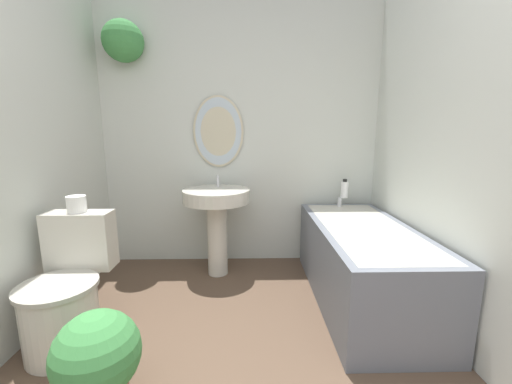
% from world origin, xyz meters
% --- Properties ---
extents(wall_back, '(2.60, 0.33, 2.40)m').
position_xyz_m(wall_back, '(-0.09, 2.41, 1.27)').
color(wall_back, silver).
rests_on(wall_back, ground_plane).
extents(wall_right, '(0.06, 2.51, 2.40)m').
position_xyz_m(wall_right, '(1.27, 1.20, 1.20)').
color(wall_right, silver).
rests_on(wall_right, ground_plane).
extents(toilet, '(0.41, 0.56, 0.74)m').
position_xyz_m(toilet, '(-0.97, 1.17, 0.30)').
color(toilet, beige).
rests_on(toilet, ground_plane).
extents(pedestal_sink, '(0.56, 0.56, 0.85)m').
position_xyz_m(pedestal_sink, '(-0.20, 2.07, 0.56)').
color(pedestal_sink, beige).
rests_on(pedestal_sink, ground_plane).
extents(bathtub, '(0.66, 1.45, 0.63)m').
position_xyz_m(bathtub, '(0.89, 1.62, 0.29)').
color(bathtub, slate).
rests_on(bathtub, ground_plane).
extents(shampoo_bottle, '(0.07, 0.07, 0.17)m').
position_xyz_m(shampoo_bottle, '(0.93, 2.26, 0.71)').
color(shampoo_bottle, white).
rests_on(shampoo_bottle, bathtub).
extents(potted_plant, '(0.37, 0.37, 0.46)m').
position_xyz_m(potted_plant, '(-0.59, 0.71, 0.25)').
color(potted_plant, '#9E6042').
rests_on(potted_plant, ground_plane).
extents(toilet_paper_roll, '(0.11, 0.11, 0.10)m').
position_xyz_m(toilet_paper_roll, '(-0.97, 1.37, 0.79)').
color(toilet_paper_roll, white).
rests_on(toilet_paper_roll, toilet).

